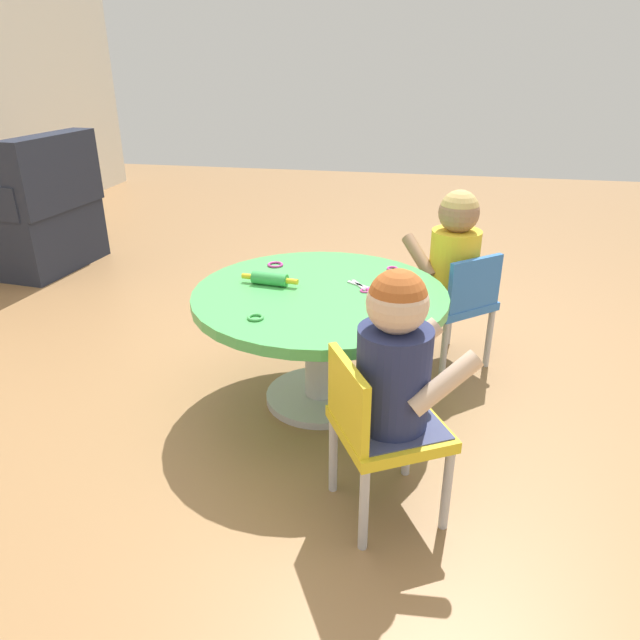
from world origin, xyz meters
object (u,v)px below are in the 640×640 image
Objects in this scene: seated_child_right at (454,250)px; craft_scissors at (364,288)px; child_chair_right at (456,302)px; rolling_pin at (270,279)px; armchair_dark at (32,220)px; seated_child_left at (396,357)px; child_chair_left at (379,428)px; craft_table at (320,316)px.

seated_child_right is 3.86× the size of craft_scissors.
child_chair_right is 0.84m from rolling_pin.
craft_scissors is at bearing -117.96° from armchair_dark.
seated_child_left is 0.66m from craft_scissors.
rolling_pin is (-0.38, 0.73, 0.20)m from child_chair_right.
seated_child_left and seated_child_right have the same top height.
seated_child_left is 2.21× the size of rolling_pin.
child_chair_right is (0.99, -0.20, -0.23)m from seated_child_left.
armchair_dark reaches higher than seated_child_left.
rolling_pin is at bearing 120.08° from seated_child_right.
seated_child_right is 2.79m from armchair_dark.
seated_child_left is (0.02, -0.03, 0.23)m from child_chair_left.
seated_child_left reaches higher than craft_table.
craft_table is 0.68m from seated_child_left.
seated_child_left reaches higher than child_chair_left.
craft_scissors is (0.66, 0.13, 0.18)m from child_chair_left.
seated_child_left reaches higher than craft_scissors.
child_chair_right reaches higher than craft_table.
craft_scissors is at bearing -85.00° from rolling_pin.
child_chair_right reaches higher than rolling_pin.
rolling_pin is at bearing 38.22° from child_chair_left.
seated_child_right is at bearing -48.83° from craft_table.
seated_child_left reaches higher than rolling_pin.
armchair_dark is at bearing 52.98° from seated_child_left.
child_chair_left is 1.08m from seated_child_right.
armchair_dark is 6.43× the size of craft_scissors.
child_chair_left is 0.82m from rolling_pin.
seated_child_right is 0.60× the size of armchair_dark.
armchair_dark reaches higher than craft_scissors.
child_chair_left is 4.05× the size of craft_scissors.
armchair_dark is at bearing 71.79° from child_chair_right.
craft_table is 0.68m from seated_child_right.
seated_child_left is 0.60× the size of armchair_dark.
craft_scissors is (-0.38, 0.34, -0.05)m from seated_child_right.
child_chair_right is at bearing -62.65° from rolling_pin.
child_chair_right reaches higher than craft_scissors.
armchair_dark is (0.88, 2.67, 0.00)m from child_chair_right.
rolling_pin is (0.61, 0.53, -0.03)m from seated_child_left.
child_chair_right is 2.32× the size of rolling_pin.
craft_table is at bearing -120.92° from armchair_dark.
child_chair_left is 0.23m from seated_child_left.
child_chair_left is at bearing -141.78° from rolling_pin.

